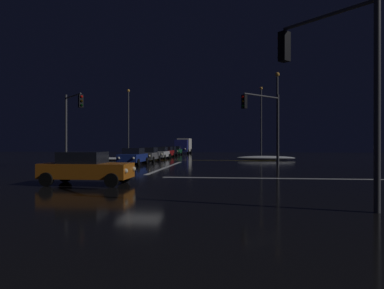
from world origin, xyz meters
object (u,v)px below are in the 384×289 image
(sedan_gray, at_px, (148,155))
(traffic_signal_se, at_px, (332,69))
(sedan_white, at_px, (160,153))
(streetlamp_right_near, at_px, (277,111))
(sedan_green, at_px, (176,150))
(streetlamp_left_far, at_px, (128,118))
(sedan_black, at_px, (170,151))
(sedan_orange_crossing, at_px, (86,168))
(sedan_red, at_px, (166,152))
(streetlamp_right_far, at_px, (261,117))
(sedan_blue, at_px, (133,156))
(box_truck, at_px, (184,145))
(traffic_signal_ne, at_px, (264,116))
(traffic_signal_nw, at_px, (72,116))

(sedan_gray, relative_size, traffic_signal_se, 0.68)
(sedan_white, distance_m, streetlamp_right_near, 16.37)
(sedan_white, height_order, sedan_green, same)
(sedan_green, xyz_separation_m, streetlamp_left_far, (-5.95, -8.75, 5.08))
(sedan_black, xyz_separation_m, sedan_orange_crossing, (2.42, -37.19, 0.00))
(sedan_red, height_order, sedan_orange_crossing, same)
(sedan_orange_crossing, xyz_separation_m, streetlamp_right_near, (11.68, 18.36, 4.42))
(sedan_red, bearing_deg, sedan_gray, -88.82)
(sedan_green, height_order, streetlamp_right_far, streetlamp_right_far)
(streetlamp_left_far, bearing_deg, streetlamp_right_far, 0.00)
(sedan_gray, distance_m, streetlamp_right_near, 14.35)
(sedan_blue, distance_m, sedan_orange_crossing, 15.04)
(box_truck, xyz_separation_m, sedan_orange_crossing, (2.02, -51.06, -0.91))
(sedan_red, height_order, traffic_signal_se, traffic_signal_se)
(traffic_signal_se, bearing_deg, streetlamp_left_far, 115.32)
(sedan_gray, distance_m, traffic_signal_se, 27.67)
(traffic_signal_ne, bearing_deg, sedan_gray, 144.27)
(sedan_gray, relative_size, streetlamp_left_far, 0.42)
(sedan_orange_crossing, distance_m, streetlamp_right_near, 22.20)
(traffic_signal_nw, xyz_separation_m, streetlamp_right_far, (18.27, 22.28, 1.52))
(sedan_red, bearing_deg, box_truck, 89.79)
(sedan_black, bearing_deg, sedan_orange_crossing, -86.27)
(sedan_gray, distance_m, sedan_red, 11.79)
(sedan_white, height_order, box_truck, box_truck)
(traffic_signal_nw, height_order, streetlamp_right_near, streetlamp_right_near)
(sedan_red, xyz_separation_m, traffic_signal_se, (12.13, -36.53, 3.50))
(sedan_black, bearing_deg, box_truck, 88.32)
(traffic_signal_se, bearing_deg, sedan_orange_crossing, 155.63)
(streetlamp_right_near, bearing_deg, sedan_blue, -165.86)
(sedan_black, xyz_separation_m, sedan_green, (0.01, 5.92, 0.00))
(sedan_gray, height_order, sedan_orange_crossing, same)
(sedan_gray, distance_m, streetlamp_right_far, 20.24)
(sedan_orange_crossing, height_order, streetlamp_left_far, streetlamp_left_far)
(traffic_signal_se, bearing_deg, sedan_blue, 121.75)
(sedan_white, relative_size, sedan_orange_crossing, 1.00)
(sedan_orange_crossing, distance_m, traffic_signal_se, 11.57)
(traffic_signal_nw, bearing_deg, sedan_white, 71.71)
(sedan_gray, xyz_separation_m, traffic_signal_nw, (-4.74, -8.11, 3.56))
(sedan_red, height_order, sedan_green, same)
(traffic_signal_se, height_order, streetlamp_left_far, streetlamp_left_far)
(traffic_signal_se, bearing_deg, sedan_black, 106.63)
(sedan_blue, relative_size, sedan_white, 1.00)
(traffic_signal_nw, height_order, streetlamp_left_far, streetlamp_left_far)
(sedan_black, relative_size, traffic_signal_ne, 0.71)
(streetlamp_right_near, bearing_deg, streetlamp_right_far, 90.00)
(traffic_signal_nw, bearing_deg, traffic_signal_se, -45.00)
(streetlamp_right_far, bearing_deg, sedan_green, 148.15)
(box_truck, height_order, traffic_signal_nw, traffic_signal_nw)
(sedan_blue, relative_size, sedan_gray, 1.00)
(box_truck, height_order, traffic_signal_se, traffic_signal_se)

